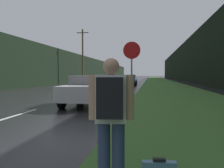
% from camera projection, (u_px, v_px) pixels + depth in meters
% --- Properties ---
extents(grass_verge, '(6.00, 240.00, 0.02)m').
position_uv_depth(grass_verge, '(162.00, 83.00, 38.16)').
color(grass_verge, '#386028').
rests_on(grass_verge, ground_plane).
extents(lane_stripe_b, '(0.12, 3.00, 0.01)m').
position_uv_depth(lane_stripe_b, '(15.00, 116.00, 8.19)').
color(lane_stripe_b, silver).
rests_on(lane_stripe_b, ground_plane).
extents(lane_stripe_c, '(0.12, 3.00, 0.01)m').
position_uv_depth(lane_stripe_c, '(77.00, 97.00, 15.09)').
color(lane_stripe_c, silver).
rests_on(lane_stripe_c, ground_plane).
extents(lane_stripe_d, '(0.12, 3.00, 0.01)m').
position_uv_depth(lane_stripe_d, '(100.00, 90.00, 22.00)').
color(lane_stripe_d, silver).
rests_on(lane_stripe_d, ground_plane).
extents(treeline_far_side, '(2.00, 140.00, 5.23)m').
position_uv_depth(treeline_far_side, '(83.00, 69.00, 50.49)').
color(treeline_far_side, black).
rests_on(treeline_far_side, ground_plane).
extents(treeline_near_side, '(2.00, 140.00, 8.25)m').
position_uv_depth(treeline_near_side, '(191.00, 61.00, 46.90)').
color(treeline_near_side, black).
rests_on(treeline_near_side, ground_plane).
extents(utility_pole_far, '(1.80, 0.24, 8.21)m').
position_uv_depth(utility_pole_far, '(83.00, 56.00, 35.57)').
color(utility_pole_far, '#4C3823').
rests_on(utility_pole_far, ground_plane).
extents(stop_sign, '(0.71, 0.07, 2.78)m').
position_uv_depth(stop_sign, '(132.00, 67.00, 9.80)').
color(stop_sign, slate).
rests_on(stop_sign, ground_plane).
extents(hitchhiker_with_backpack, '(0.56, 0.43, 1.62)m').
position_uv_depth(hitchhiker_with_backpack, '(111.00, 114.00, 2.90)').
color(hitchhiker_with_backpack, navy).
rests_on(hitchhiker_with_backpack, ground_plane).
extents(car_passing_near, '(1.84, 4.21, 1.38)m').
position_uv_depth(car_passing_near, '(89.00, 90.00, 11.08)').
color(car_passing_near, '#BCBCBC').
rests_on(car_passing_near, ground_plane).
extents(car_passing_far, '(2.02, 4.74, 1.42)m').
position_uv_depth(car_passing_far, '(129.00, 80.00, 31.68)').
color(car_passing_far, '#2D3856').
rests_on(car_passing_far, ground_plane).
extents(car_oncoming, '(1.93, 4.39, 1.44)m').
position_uv_depth(car_oncoming, '(113.00, 79.00, 41.37)').
color(car_oncoming, maroon).
rests_on(car_oncoming, ground_plane).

